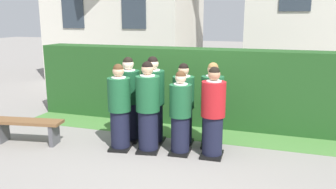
# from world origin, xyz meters

# --- Properties ---
(ground_plane) EXTENTS (60.00, 60.00, 0.00)m
(ground_plane) POSITION_xyz_m (0.00, 0.00, 0.00)
(ground_plane) COLOR gray
(student_front_row_0) EXTENTS (0.45, 0.52, 1.64)m
(student_front_row_0) POSITION_xyz_m (-0.84, -0.11, 0.78)
(student_front_row_0) COLOR black
(student_front_row_0) RESTS_ON ground
(student_front_row_1) EXTENTS (0.47, 0.55, 1.70)m
(student_front_row_1) POSITION_xyz_m (-0.30, -0.04, 0.81)
(student_front_row_1) COLOR black
(student_front_row_1) RESTS_ON ground
(student_front_row_2) EXTENTS (0.40, 0.46, 1.54)m
(student_front_row_2) POSITION_xyz_m (0.30, 0.04, 0.73)
(student_front_row_2) COLOR black
(student_front_row_2) RESTS_ON ground
(student_in_red_blazer) EXTENTS (0.43, 0.48, 1.64)m
(student_in_red_blazer) POSITION_xyz_m (0.89, 0.08, 0.78)
(student_in_red_blazer) COLOR black
(student_in_red_blazer) RESTS_ON ground
(student_rear_row_0) EXTENTS (0.45, 0.53, 1.71)m
(student_rear_row_0) POSITION_xyz_m (-0.87, 0.39, 0.81)
(student_rear_row_0) COLOR black
(student_rear_row_0) RESTS_ON ground
(student_rear_row_1) EXTENTS (0.45, 0.56, 1.73)m
(student_rear_row_1) POSITION_xyz_m (-0.37, 0.41, 0.83)
(student_rear_row_1) COLOR black
(student_rear_row_1) RESTS_ON ground
(student_rear_row_2) EXTENTS (0.42, 0.49, 1.62)m
(student_rear_row_2) POSITION_xyz_m (0.22, 0.51, 0.77)
(student_rear_row_2) COLOR black
(student_rear_row_2) RESTS_ON ground
(student_rear_row_3) EXTENTS (0.45, 0.55, 1.64)m
(student_rear_row_3) POSITION_xyz_m (0.77, 0.57, 0.78)
(student_rear_row_3) COLOR black
(student_rear_row_3) RESTS_ON ground
(hedge) EXTENTS (7.63, 0.70, 1.76)m
(hedge) POSITION_xyz_m (0.00, 1.98, 0.88)
(hedge) COLOR #214C1E
(hedge) RESTS_ON ground
(school_building_annex) EXTENTS (5.74, 4.63, 5.83)m
(school_building_annex) POSITION_xyz_m (-4.19, 7.69, 2.99)
(school_building_annex) COLOR beige
(school_building_annex) RESTS_ON ground
(wooden_bench) EXTENTS (1.44, 0.58, 0.48)m
(wooden_bench) POSITION_xyz_m (-2.71, -0.42, 0.35)
(wooden_bench) COLOR brown
(wooden_bench) RESTS_ON ground
(lawn_strip) EXTENTS (7.63, 0.90, 0.01)m
(lawn_strip) POSITION_xyz_m (0.00, 1.18, 0.00)
(lawn_strip) COLOR #477A38
(lawn_strip) RESTS_ON ground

